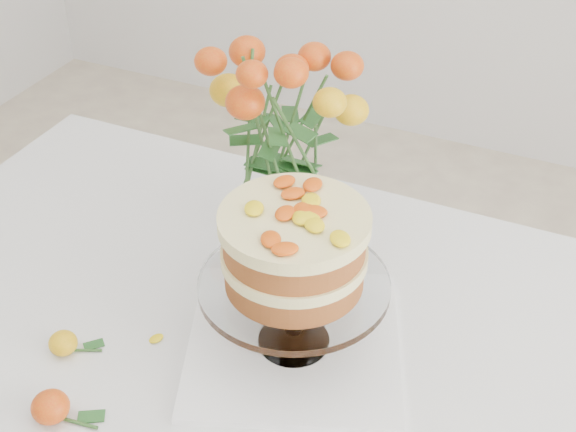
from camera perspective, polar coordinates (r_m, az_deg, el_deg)
name	(u,v)px	position (r m, az deg, el deg)	size (l,w,h in m)	color
table	(252,357)	(1.40, -2.59, -9.97)	(1.43, 0.93, 0.76)	tan
napkin	(294,344)	(1.30, 0.41, -9.10)	(0.33, 0.33, 0.01)	white
cake_stand	(294,256)	(1.18, 0.44, -2.88)	(0.29, 0.29, 0.26)	silver
rose_vase	(283,115)	(1.36, -0.39, 7.19)	(0.35, 0.35, 0.46)	silver
loose_rose_near	(63,343)	(1.33, -15.69, -8.70)	(0.08, 0.05, 0.04)	#FFB316
loose_rose_far	(51,407)	(1.23, -16.51, -12.90)	(0.10, 0.06, 0.05)	red
stray_petal_a	(156,339)	(1.33, -9.35, -8.60)	(0.03, 0.02, 0.00)	yellow
stray_petal_b	(198,375)	(1.26, -6.44, -11.16)	(0.03, 0.02, 0.00)	yellow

